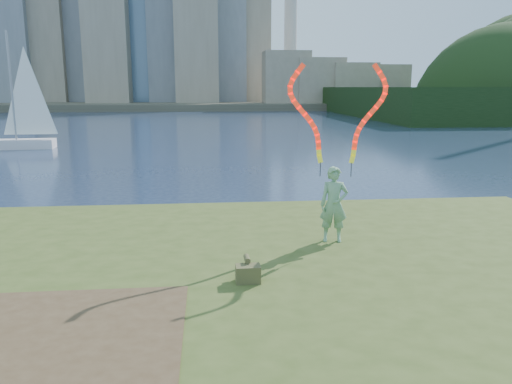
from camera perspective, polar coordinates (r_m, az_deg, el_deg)
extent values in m
plane|color=#1A2741|center=(10.24, -3.88, -11.14)|extent=(320.00, 320.00, 0.00)
cube|color=#3C4C1B|center=(7.92, -3.34, -17.21)|extent=(20.00, 18.00, 0.30)
cube|color=#3C4C1B|center=(8.07, -3.45, -14.62)|extent=(17.00, 15.00, 0.30)
cube|color=#3C4C1B|center=(8.14, -3.53, -12.42)|extent=(14.00, 12.00, 0.30)
cube|color=#47331E|center=(7.26, -21.44, -15.04)|extent=(3.20, 3.00, 0.02)
cube|color=#4B4637|center=(104.47, -5.45, 9.98)|extent=(320.00, 40.00, 1.20)
imported|color=#21702F|center=(10.54, 8.90, -1.42)|extent=(0.64, 0.47, 1.59)
cylinder|color=black|center=(10.49, 7.35, 2.59)|extent=(0.02, 0.02, 0.30)
cylinder|color=black|center=(10.54, 10.82, 2.53)|extent=(0.02, 0.02, 0.30)
cube|color=#4E4F27|center=(8.44, -0.92, -9.32)|extent=(0.42, 0.28, 0.29)
cylinder|color=#4E4F27|center=(8.55, -1.03, -7.63)|extent=(0.10, 0.28, 0.10)
cube|color=silver|center=(36.70, -25.64, 4.91)|extent=(4.81, 1.85, 0.66)
cylinder|color=gray|center=(36.51, -26.16, 10.63)|extent=(0.13, 0.13, 7.15)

